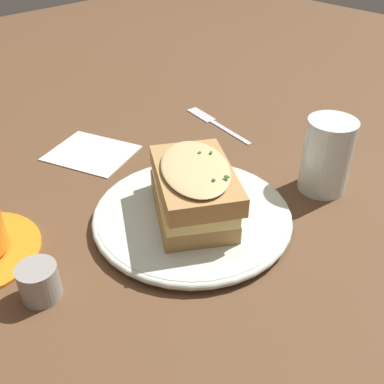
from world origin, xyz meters
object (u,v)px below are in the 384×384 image
water_glass (327,156)px  napkin (92,153)px  condiment_pot (39,282)px  sandwich (193,189)px  dinner_plate (192,216)px  fork (212,121)px

water_glass → napkin: size_ratio=0.83×
water_glass → condiment_pot: 0.42m
sandwich → water_glass: 0.21m
dinner_plate → napkin: 0.25m
sandwich → napkin: size_ratio=1.35×
fork → condiment_pot: condiment_pot is taller
sandwich → napkin: bearing=-0.6°
water_glass → napkin: (0.32, 0.19, -0.05)m
fork → napkin: bearing=174.7°
water_glass → fork: water_glass is taller
sandwich → water_glass: (-0.07, -0.19, 0.00)m
condiment_pot → fork: bearing=-69.2°
sandwich → fork: size_ratio=1.02×
dinner_plate → water_glass: water_glass is taller
water_glass → condiment_pot: (0.10, 0.40, -0.03)m
dinner_plate → sandwich: size_ratio=1.47×
napkin → condiment_pot: bearing=136.5°
condiment_pot → sandwich: bearing=-96.3°
sandwich → condiment_pot: sandwich is taller
sandwich → water_glass: water_glass is taller
water_glass → condiment_pot: size_ratio=2.49×
napkin → sandwich: bearing=179.4°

